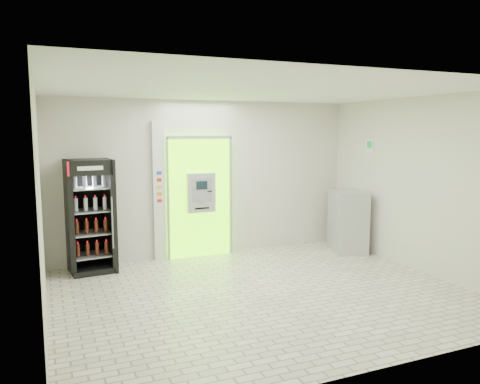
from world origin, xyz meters
TOP-DOWN VIEW (x-y plane):
  - ground at (0.00, 0.00)m, footprint 6.00×6.00m
  - room_shell at (0.00, 0.00)m, footprint 6.00×6.00m
  - atm_assembly at (-0.20, 2.41)m, footprint 1.30×0.24m
  - pillar at (-0.98, 2.45)m, footprint 0.22×0.11m
  - beverage_cooler at (-2.24, 2.17)m, footprint 0.80×0.74m
  - steel_cabinet at (2.68, 1.62)m, footprint 0.91×1.08m
  - exit_sign at (2.99, 1.40)m, footprint 0.02×0.22m

SIDE VIEW (x-z plane):
  - ground at x=0.00m, z-range 0.00..0.00m
  - steel_cabinet at x=2.68m, z-range 0.00..1.23m
  - beverage_cooler at x=-2.24m, z-range -0.04..1.90m
  - atm_assembly at x=-0.20m, z-range 0.01..2.34m
  - pillar at x=-0.98m, z-range 0.00..2.60m
  - room_shell at x=0.00m, z-range -1.16..4.84m
  - exit_sign at x=2.99m, z-range 1.99..2.25m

